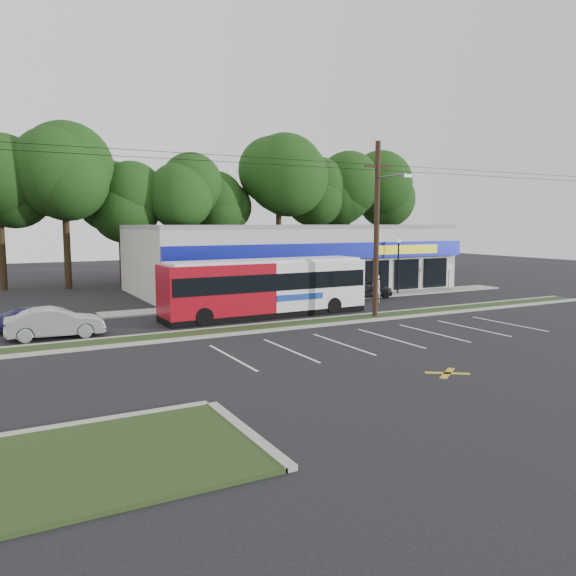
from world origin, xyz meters
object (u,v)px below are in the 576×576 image
at_px(sign_post, 449,272).
at_px(metrobus, 266,286).
at_px(utility_pole, 375,224).
at_px(pedestrian_a, 376,289).
at_px(car_blue, 37,319).
at_px(car_silver, 55,323).
at_px(pedestrian_b, 353,289).
at_px(car_dark, 364,289).
at_px(lamp_post, 398,260).

xyz_separation_m(sign_post, metrobus, (-18.27, -4.07, 0.22)).
height_order(utility_pole, pedestrian_a, utility_pole).
distance_m(sign_post, car_blue, 30.63).
bearing_deg(car_silver, sign_post, -78.33).
bearing_deg(car_silver, pedestrian_b, -77.05).
bearing_deg(car_blue, car_dark, -87.33).
height_order(lamp_post, car_dark, lamp_post).
bearing_deg(sign_post, car_dark, -177.89).
bearing_deg(pedestrian_a, sign_post, -162.06).
height_order(car_silver, pedestrian_b, pedestrian_b).
height_order(sign_post, pedestrian_b, sign_post).
height_order(car_blue, pedestrian_b, pedestrian_b).
xyz_separation_m(utility_pole, sign_post, (13.17, 7.65, -3.86)).
xyz_separation_m(car_dark, pedestrian_a, (-0.64, -2.26, 0.25)).
relative_size(sign_post, metrobus, 0.18).
bearing_deg(car_dark, metrobus, 115.44).
distance_m(utility_pole, car_blue, 18.73).
xyz_separation_m(lamp_post, pedestrian_b, (-5.15, -1.46, -1.80)).
bearing_deg(sign_post, lamp_post, 177.42).
distance_m(metrobus, car_blue, 12.40).
distance_m(car_dark, car_blue, 22.12).
bearing_deg(lamp_post, pedestrian_b, -164.16).
height_order(sign_post, pedestrian_a, sign_post).
bearing_deg(sign_post, car_silver, -170.55).
bearing_deg(car_dark, pedestrian_a, 168.59).
bearing_deg(utility_pole, sign_post, 30.15).
distance_m(lamp_post, pedestrian_a, 5.28).
height_order(lamp_post, pedestrian_a, lamp_post).
bearing_deg(car_silver, car_blue, 16.24).
xyz_separation_m(lamp_post, metrobus, (-13.27, -4.30, -0.90)).
bearing_deg(lamp_post, pedestrian_a, -145.96).
distance_m(lamp_post, car_silver, 25.51).
relative_size(utility_pole, sign_post, 22.47).
distance_m(lamp_post, pedestrian_b, 5.65).
bearing_deg(pedestrian_a, utility_pole, 53.81).
bearing_deg(pedestrian_a, lamp_post, -143.75).
height_order(utility_pole, car_silver, utility_pole).
relative_size(car_silver, pedestrian_a, 2.29).
relative_size(sign_post, car_blue, 0.54).
height_order(utility_pole, metrobus, utility_pole).
xyz_separation_m(metrobus, car_dark, (9.77, 3.76, -1.06)).
distance_m(utility_pole, pedestrian_a, 7.85).
height_order(lamp_post, car_silver, lamp_post).
bearing_deg(lamp_post, car_blue, -173.92).
relative_size(lamp_post, car_blue, 1.03).
bearing_deg(pedestrian_a, car_dark, -103.57).
relative_size(metrobus, pedestrian_a, 6.47).
height_order(car_dark, pedestrian_a, pedestrian_a).
bearing_deg(sign_post, utility_pole, -149.85).
xyz_separation_m(sign_post, car_dark, (-8.51, -0.31, -0.84)).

